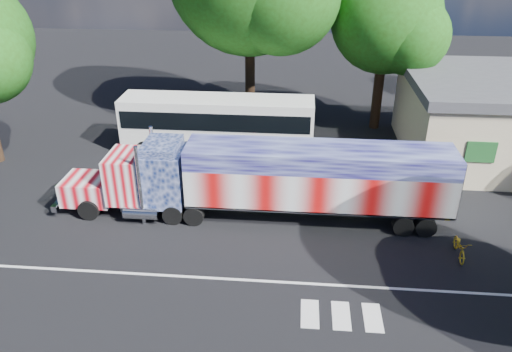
# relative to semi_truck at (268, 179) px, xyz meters

# --- Properties ---
(ground) EXTENTS (100.00, 100.00, 0.00)m
(ground) POSITION_rel_semi_truck_xyz_m (-0.67, -2.21, -2.18)
(ground) COLOR black
(lane_markings) EXTENTS (30.00, 2.67, 0.01)m
(lane_markings) POSITION_rel_semi_truck_xyz_m (1.04, -5.98, -2.18)
(lane_markings) COLOR silver
(lane_markings) RESTS_ON ground
(semi_truck) EXTENTS (19.91, 3.14, 4.24)m
(semi_truck) POSITION_rel_semi_truck_xyz_m (0.00, 0.00, 0.00)
(semi_truck) COLOR black
(semi_truck) RESTS_ON ground
(coach_bus) EXTENTS (12.36, 2.88, 3.60)m
(coach_bus) POSITION_rel_semi_truck_xyz_m (-3.82, 8.01, -0.32)
(coach_bus) COLOR white
(coach_bus) RESTS_ON ground
(woman) EXTENTS (0.74, 0.61, 1.75)m
(woman) POSITION_rel_semi_truck_xyz_m (-7.24, -0.71, -1.31)
(woman) COLOR slate
(woman) RESTS_ON ground
(bicycle) EXTENTS (0.72, 1.87, 0.97)m
(bicycle) POSITION_rel_semi_truck_xyz_m (8.86, -2.63, -1.70)
(bicycle) COLOR gold
(bicycle) RESTS_ON ground
(tree_ne_a) EXTENTS (7.77, 7.40, 11.48)m
(tree_ne_a) POSITION_rel_semi_truck_xyz_m (7.09, 13.16, 5.54)
(tree_ne_a) COLOR black
(tree_ne_a) RESTS_ON ground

